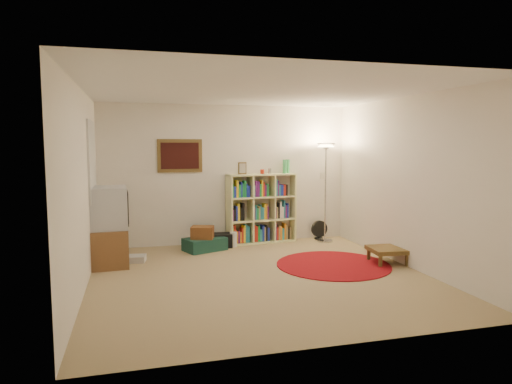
{
  "coord_description": "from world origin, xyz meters",
  "views": [
    {
      "loc": [
        -1.62,
        -5.86,
        1.8
      ],
      "look_at": [
        0.1,
        0.6,
        1.1
      ],
      "focal_mm": 32.0,
      "sensor_mm": 36.0,
      "label": 1
    }
  ],
  "objects_px": {
    "floor_lamp": "(326,160)",
    "tv_stand": "(108,227)",
    "suitcase": "(205,244)",
    "side_table": "(388,250)",
    "floor_fan": "(319,230)",
    "bookshelf": "(260,209)"
  },
  "relations": [
    {
      "from": "floor_lamp",
      "to": "floor_fan",
      "type": "relative_size",
      "value": 5.07
    },
    {
      "from": "floor_fan",
      "to": "bookshelf",
      "type": "bearing_deg",
      "value": 172.13
    },
    {
      "from": "floor_lamp",
      "to": "tv_stand",
      "type": "relative_size",
      "value": 1.56
    },
    {
      "from": "floor_lamp",
      "to": "floor_fan",
      "type": "xyz_separation_m",
      "value": [
        -0.02,
        0.21,
        -1.33
      ]
    },
    {
      "from": "floor_lamp",
      "to": "side_table",
      "type": "xyz_separation_m",
      "value": [
        0.3,
        -1.69,
        -1.31
      ]
    },
    {
      "from": "bookshelf",
      "to": "side_table",
      "type": "distance_m",
      "value": 2.48
    },
    {
      "from": "bookshelf",
      "to": "side_table",
      "type": "relative_size",
      "value": 2.66
    },
    {
      "from": "floor_lamp",
      "to": "tv_stand",
      "type": "xyz_separation_m",
      "value": [
        -3.78,
        -0.67,
        -0.95
      ]
    },
    {
      "from": "side_table",
      "to": "bookshelf",
      "type": "bearing_deg",
      "value": 126.98
    },
    {
      "from": "suitcase",
      "to": "bookshelf",
      "type": "bearing_deg",
      "value": -1.35
    },
    {
      "from": "tv_stand",
      "to": "side_table",
      "type": "distance_m",
      "value": 4.22
    },
    {
      "from": "floor_lamp",
      "to": "bookshelf",
      "type": "bearing_deg",
      "value": 167.38
    },
    {
      "from": "tv_stand",
      "to": "side_table",
      "type": "relative_size",
      "value": 2.06
    },
    {
      "from": "floor_fan",
      "to": "side_table",
      "type": "xyz_separation_m",
      "value": [
        0.32,
        -1.9,
        0.02
      ]
    },
    {
      "from": "floor_lamp",
      "to": "floor_fan",
      "type": "height_order",
      "value": "floor_lamp"
    },
    {
      "from": "floor_lamp",
      "to": "side_table",
      "type": "relative_size",
      "value": 3.2
    },
    {
      "from": "tv_stand",
      "to": "side_table",
      "type": "height_order",
      "value": "tv_stand"
    },
    {
      "from": "floor_lamp",
      "to": "suitcase",
      "type": "distance_m",
      "value": 2.67
    },
    {
      "from": "floor_fan",
      "to": "side_table",
      "type": "distance_m",
      "value": 1.93
    },
    {
      "from": "suitcase",
      "to": "side_table",
      "type": "distance_m",
      "value": 2.99
    },
    {
      "from": "tv_stand",
      "to": "side_table",
      "type": "bearing_deg",
      "value": -16.8
    },
    {
      "from": "floor_lamp",
      "to": "tv_stand",
      "type": "height_order",
      "value": "floor_lamp"
    }
  ]
}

